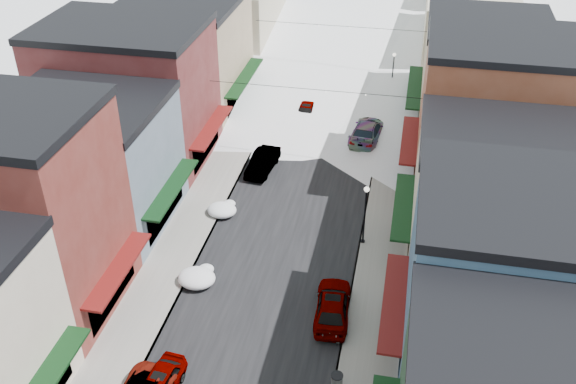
% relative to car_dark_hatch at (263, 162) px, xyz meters
% --- Properties ---
extents(road, '(10.00, 160.00, 0.01)m').
position_rel_car_dark_hatch_xyz_m(road, '(3.50, 22.38, -0.74)').
color(road, black).
rests_on(road, ground).
extents(sidewalk_left, '(3.20, 160.00, 0.15)m').
position_rel_car_dark_hatch_xyz_m(sidewalk_left, '(-3.10, 22.38, -0.67)').
color(sidewalk_left, gray).
rests_on(sidewalk_left, ground).
extents(sidewalk_right, '(3.20, 160.00, 0.15)m').
position_rel_car_dark_hatch_xyz_m(sidewalk_right, '(10.10, 22.38, -0.67)').
color(sidewalk_right, gray).
rests_on(sidewalk_right, ground).
extents(curb_left, '(0.10, 160.00, 0.15)m').
position_rel_car_dark_hatch_xyz_m(curb_left, '(-1.55, 22.38, -0.67)').
color(curb_left, slate).
rests_on(curb_left, ground).
extents(curb_right, '(0.10, 160.00, 0.15)m').
position_rel_car_dark_hatch_xyz_m(curb_right, '(8.55, 22.38, -0.67)').
color(curb_right, slate).
rests_on(curb_right, ground).
extents(bldg_l_brick_near, '(12.30, 8.20, 12.50)m').
position_rel_car_dark_hatch_xyz_m(bldg_l_brick_near, '(-10.19, -17.12, 5.51)').
color(bldg_l_brick_near, maroon).
rests_on(bldg_l_brick_near, ground).
extents(bldg_l_grayblue, '(11.30, 9.20, 9.00)m').
position_rel_car_dark_hatch_xyz_m(bldg_l_grayblue, '(-9.69, -8.62, 3.76)').
color(bldg_l_grayblue, slate).
rests_on(bldg_l_grayblue, ground).
extents(bldg_l_brick_far, '(13.30, 9.20, 11.00)m').
position_rel_car_dark_hatch_xyz_m(bldg_l_brick_far, '(-10.69, 0.38, 4.76)').
color(bldg_l_brick_far, maroon).
rests_on(bldg_l_brick_far, ground).
extents(bldg_l_tan, '(11.30, 11.20, 10.00)m').
position_rel_car_dark_hatch_xyz_m(bldg_l_tan, '(-9.69, 10.38, 4.26)').
color(bldg_l_tan, tan).
rests_on(bldg_l_tan, ground).
extents(bldg_r_blue, '(11.30, 9.20, 10.50)m').
position_rel_car_dark_hatch_xyz_m(bldg_r_blue, '(16.69, -16.62, 4.51)').
color(bldg_r_blue, '#385D7F').
rests_on(bldg_r_blue, ground).
extents(bldg_r_cream, '(12.30, 9.20, 9.00)m').
position_rel_car_dark_hatch_xyz_m(bldg_r_cream, '(17.19, -7.62, 3.76)').
color(bldg_r_cream, beige).
rests_on(bldg_r_cream, ground).
extents(bldg_r_brick_far, '(13.30, 9.20, 11.50)m').
position_rel_car_dark_hatch_xyz_m(bldg_r_brick_far, '(17.69, 1.38, 5.01)').
color(bldg_r_brick_far, brown).
rests_on(bldg_r_brick_far, ground).
extents(bldg_r_tan, '(11.30, 11.20, 9.50)m').
position_rel_car_dark_hatch_xyz_m(bldg_r_tan, '(16.69, 11.38, 4.01)').
color(bldg_r_tan, '#9B8766').
rests_on(bldg_r_tan, ground).
extents(overhead_cables, '(16.40, 15.04, 0.04)m').
position_rel_car_dark_hatch_xyz_m(overhead_cables, '(3.50, 9.88, 5.45)').
color(overhead_cables, black).
rests_on(overhead_cables, ground).
extents(car_dark_hatch, '(2.04, 4.67, 1.49)m').
position_rel_car_dark_hatch_xyz_m(car_dark_hatch, '(0.00, 0.00, 0.00)').
color(car_dark_hatch, black).
rests_on(car_dark_hatch, ground).
extents(car_silver_wagon, '(2.88, 5.77, 1.61)m').
position_rel_car_dark_hatch_xyz_m(car_silver_wagon, '(-0.38, 13.84, 0.06)').
color(car_silver_wagon, gray).
rests_on(car_silver_wagon, ground).
extents(car_gray_suv, '(2.30, 4.99, 1.66)m').
position_rel_car_dark_hatch_xyz_m(car_gray_suv, '(7.71, -15.03, 0.08)').
color(car_gray_suv, gray).
rests_on(car_gray_suv, ground).
extents(car_black_sedan, '(3.10, 6.18, 1.72)m').
position_rel_car_dark_hatch_xyz_m(car_black_sedan, '(7.57, 6.69, 0.11)').
color(car_black_sedan, black).
rests_on(car_black_sedan, ground).
extents(car_lane_silver, '(1.72, 4.24, 1.44)m').
position_rel_car_dark_hatch_xyz_m(car_lane_silver, '(1.73, 9.59, -0.03)').
color(car_lane_silver, gray).
rests_on(car_lane_silver, ground).
extents(car_lane_white, '(3.03, 6.15, 1.68)m').
position_rel_car_dark_hatch_xyz_m(car_lane_white, '(5.52, 24.55, 0.09)').
color(car_lane_white, silver).
rests_on(car_lane_white, ground).
extents(trash_can, '(0.63, 0.63, 1.06)m').
position_rel_car_dark_hatch_xyz_m(trash_can, '(8.70, -20.38, -0.06)').
color(trash_can, slate).
rests_on(trash_can, sidewalk_right).
extents(streetlamp_near, '(0.36, 0.36, 4.33)m').
position_rel_car_dark_hatch_xyz_m(streetlamp_near, '(8.72, -7.86, 2.14)').
color(streetlamp_near, black).
rests_on(streetlamp_near, sidewalk_right).
extents(streetlamp_far, '(0.34, 0.34, 4.14)m').
position_rel_car_dark_hatch_xyz_m(streetlamp_far, '(8.93, 16.40, 2.02)').
color(streetlamp_far, black).
rests_on(streetlamp_far, sidewalk_right).
extents(snow_pile_mid, '(2.33, 2.63, 0.98)m').
position_rel_car_dark_hatch_xyz_m(snow_pile_mid, '(-0.78, -13.88, -0.28)').
color(snow_pile_mid, white).
rests_on(snow_pile_mid, ground).
extents(snow_pile_far, '(2.09, 2.49, 0.89)m').
position_rel_car_dark_hatch_xyz_m(snow_pile_far, '(-1.38, -6.48, -0.32)').
color(snow_pile_far, white).
rests_on(snow_pile_far, ground).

